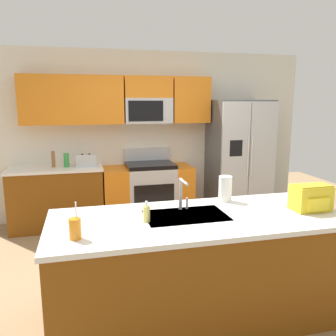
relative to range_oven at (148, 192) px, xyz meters
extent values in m
plane|color=#997A56|center=(0.05, -1.80, -0.44)|extent=(9.00, 9.00, 0.00)
cube|color=silver|center=(0.05, 0.35, 0.86)|extent=(5.20, 0.10, 2.60)
cube|color=orange|center=(-1.45, 0.14, 1.41)|extent=(0.70, 0.32, 0.70)
cube|color=orange|center=(-0.72, 0.14, 1.41)|extent=(0.76, 0.32, 0.70)
cube|color=orange|center=(0.71, 0.14, 1.41)|extent=(0.58, 0.32, 0.70)
cube|color=#B7BABF|center=(0.04, 0.14, 1.25)|extent=(0.72, 0.32, 0.38)
cube|color=black|center=(-0.02, -0.03, 1.25)|extent=(0.52, 0.01, 0.30)
cube|color=orange|center=(0.04, 0.14, 1.60)|extent=(0.72, 0.32, 0.32)
cube|color=brown|center=(-1.35, 0.00, -0.01)|extent=(1.30, 0.60, 0.86)
cube|color=silver|center=(-1.35, 0.00, 0.44)|extent=(1.33, 0.63, 0.04)
cube|color=#B7BABF|center=(0.04, 0.00, -0.02)|extent=(0.72, 0.60, 0.84)
cube|color=black|center=(0.04, -0.31, 0.01)|extent=(0.60, 0.01, 0.36)
cube|color=black|center=(0.04, 0.00, 0.43)|extent=(0.72, 0.60, 0.06)
cube|color=#B7BABF|center=(0.04, 0.27, 0.56)|extent=(0.72, 0.06, 0.20)
cube|color=orange|center=(-0.50, 0.00, -0.02)|extent=(0.36, 0.60, 0.84)
cube|color=orange|center=(0.54, 0.00, -0.02)|extent=(0.28, 0.60, 0.84)
cube|color=#4C4F54|center=(1.48, -0.05, 0.48)|extent=(0.90, 0.70, 1.85)
cube|color=#B7BABF|center=(1.25, -0.42, 0.48)|extent=(0.44, 0.04, 1.81)
cube|color=#B7BABF|center=(1.70, -0.42, 0.48)|extent=(0.44, 0.04, 1.81)
cylinder|color=silver|center=(1.45, -0.45, 0.57)|extent=(0.02, 0.02, 0.60)
cylinder|color=silver|center=(1.51, -0.45, 0.57)|extent=(0.02, 0.02, 0.60)
cube|color=black|center=(1.25, -0.44, 0.70)|extent=(0.20, 0.00, 0.24)
cube|color=brown|center=(-0.04, -2.54, -0.01)|extent=(2.41, 0.95, 0.86)
cube|color=silver|center=(-0.04, -2.54, 0.44)|extent=(2.45, 0.99, 0.04)
cube|color=#B7BABF|center=(-0.14, -2.49, 0.44)|extent=(0.68, 0.44, 0.03)
cube|color=#B7BABF|center=(-0.92, -0.05, 0.55)|extent=(0.28, 0.16, 0.18)
cube|color=black|center=(-0.97, -0.05, 0.63)|extent=(0.03, 0.11, 0.01)
cube|color=black|center=(-0.87, -0.05, 0.63)|extent=(0.03, 0.11, 0.01)
cylinder|color=brown|center=(-1.37, 0.00, 0.57)|extent=(0.05, 0.05, 0.23)
cylinder|color=green|center=(-1.19, -0.03, 0.56)|extent=(0.08, 0.08, 0.20)
cylinder|color=#B7BABF|center=(-0.14, -2.32, 0.60)|extent=(0.03, 0.03, 0.28)
cylinder|color=#B7BABF|center=(-0.14, -2.42, 0.73)|extent=(0.02, 0.20, 0.02)
cylinder|color=#B7BABF|center=(-0.08, -2.32, 0.51)|extent=(0.02, 0.02, 0.10)
cylinder|color=orange|center=(-1.03, -2.79, 0.53)|extent=(0.08, 0.08, 0.15)
cylinder|color=white|center=(-1.02, -2.79, 0.65)|extent=(0.01, 0.03, 0.14)
cylinder|color=#D8CC66|center=(-0.49, -2.57, 0.52)|extent=(0.06, 0.06, 0.13)
cylinder|color=white|center=(-0.49, -2.57, 0.61)|extent=(0.02, 0.02, 0.04)
cylinder|color=white|center=(0.34, -2.18, 0.58)|extent=(0.12, 0.12, 0.24)
cube|color=yellow|center=(0.95, -2.62, 0.57)|extent=(0.32, 0.20, 0.22)
cube|color=gold|center=(0.95, -2.64, 0.67)|extent=(0.30, 0.14, 0.03)
cube|color=yellow|center=(0.95, -2.72, 0.54)|extent=(0.20, 0.03, 0.11)
camera|label=1|loc=(-0.95, -5.13, 1.39)|focal=36.95mm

